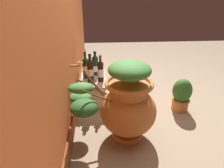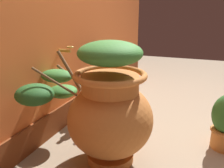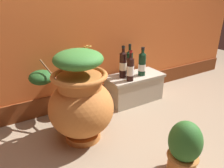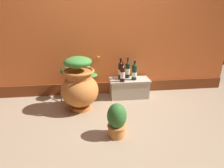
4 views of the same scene
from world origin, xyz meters
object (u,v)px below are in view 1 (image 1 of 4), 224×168
(wine_bottle_back, at_px, (101,71))
(potted_shrub, at_px, (182,95))
(wine_bottle_middle, at_px, (90,70))
(wine_bottle_right, at_px, (95,65))
(wine_bottle_left, at_px, (86,67))
(terracotta_urn, at_px, (125,104))

(wine_bottle_back, xyz_separation_m, potted_shrub, (-0.23, -0.94, -0.24))
(wine_bottle_middle, xyz_separation_m, wine_bottle_right, (0.21, -0.06, -0.02))
(wine_bottle_left, distance_m, wine_bottle_middle, 0.14)
(wine_bottle_middle, bearing_deg, terracotta_urn, -152.81)
(terracotta_urn, xyz_separation_m, wine_bottle_right, (0.85, 0.27, 0.08))
(wine_bottle_middle, bearing_deg, wine_bottle_left, 25.95)
(wine_bottle_right, bearing_deg, wine_bottle_left, 125.57)
(wine_bottle_left, bearing_deg, potted_shrub, -107.02)
(wine_bottle_back, bearing_deg, terracotta_urn, -162.18)
(terracotta_urn, height_order, potted_shrub, terracotta_urn)
(wine_bottle_left, relative_size, wine_bottle_back, 1.05)
(wine_bottle_back, bearing_deg, wine_bottle_right, 17.54)
(terracotta_urn, distance_m, wine_bottle_back, 0.69)
(wine_bottle_left, bearing_deg, terracotta_urn, -153.01)
(wine_bottle_middle, distance_m, wine_bottle_right, 0.22)
(wine_bottle_middle, bearing_deg, potted_shrub, -101.53)
(potted_shrub, bearing_deg, wine_bottle_back, 76.45)
(wine_bottle_left, relative_size, wine_bottle_right, 1.07)
(wine_bottle_right, height_order, wine_bottle_back, wine_bottle_back)
(wine_bottle_back, bearing_deg, wine_bottle_left, 57.31)
(terracotta_urn, bearing_deg, wine_bottle_left, 26.99)
(wine_bottle_right, relative_size, potted_shrub, 0.79)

